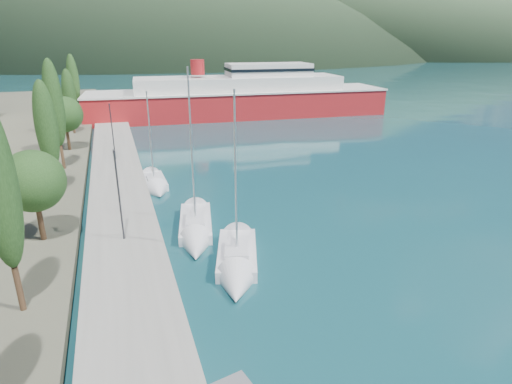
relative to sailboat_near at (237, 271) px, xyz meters
name	(u,v)px	position (x,y,z in m)	size (l,w,h in m)	color
ground	(140,86)	(2.75, 110.50, -0.32)	(1400.00, 1400.00, 0.00)	#15474F
quay	(119,192)	(-6.25, 16.50, 0.08)	(5.00, 88.00, 0.80)	gray
tree_row	(53,125)	(-11.39, 21.68, 5.57)	(4.19, 64.35, 11.02)	#47301E
lamp_posts	(119,197)	(-6.25, 4.84, 3.77)	(0.15, 45.17, 6.06)	#2D2D33
sailboat_near	(237,271)	(0.00, 0.00, 0.00)	(4.76, 8.59, 11.83)	silver
sailboat_mid	(196,236)	(-1.40, 5.60, -0.01)	(3.97, 9.09, 12.68)	silver
sailboat_far	(156,187)	(-2.90, 17.18, -0.03)	(2.32, 6.76, 9.85)	silver
ferry	(241,98)	(16.26, 53.19, 2.89)	(53.66, 14.97, 10.53)	#AB1B1E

